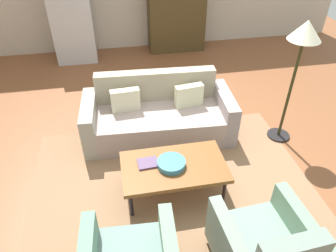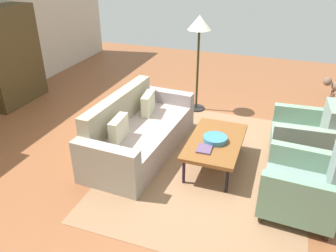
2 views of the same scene
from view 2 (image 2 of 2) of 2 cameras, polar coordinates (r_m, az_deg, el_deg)
ground_plane at (r=5.25m, az=-0.54°, el=-3.40°), size 10.82×10.82×0.00m
area_rug at (r=4.87m, az=7.09°, el=-6.36°), size 3.40×2.60×0.01m
couch at (r=5.04m, az=-5.36°, el=-1.21°), size 2.15×1.01×0.86m
coffee_table at (r=4.67m, az=7.95°, el=-2.73°), size 1.20×0.70×0.41m
armchair_left at (r=4.14m, az=22.14°, el=-9.70°), size 0.85×0.85×0.88m
armchair_right at (r=5.17m, az=22.13°, el=-1.83°), size 0.85×0.85×0.88m
fruit_bowl at (r=4.61m, az=7.92°, el=-2.16°), size 0.32×0.32×0.07m
book_stack at (r=4.41m, az=6.14°, el=-3.84°), size 0.24×0.20×0.02m
cabinet at (r=7.14m, az=-25.11°, el=10.46°), size 1.20×0.51×1.80m
floor_lamp at (r=6.02m, az=5.26°, el=15.46°), size 0.40×0.40×1.72m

